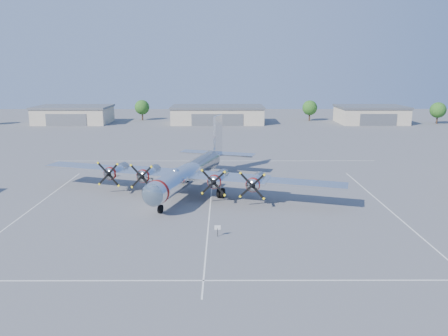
{
  "coord_description": "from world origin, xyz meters",
  "views": [
    {
      "loc": [
        1.57,
        -54.69,
        17.0
      ],
      "look_at": [
        1.77,
        5.18,
        3.2
      ],
      "focal_mm": 35.0,
      "sensor_mm": 36.0,
      "label": 1
    }
  ],
  "objects_px": {
    "hangar_east": "(371,114)",
    "info_placard": "(218,229)",
    "tree_west": "(142,107)",
    "tree_far_east": "(438,110)",
    "tree_east": "(310,108)",
    "main_bomber_b29": "(191,191)",
    "hangar_center": "(218,114)",
    "hangar_west": "(74,114)"
  },
  "relations": [
    {
      "from": "hangar_east",
      "to": "info_placard",
      "type": "relative_size",
      "value": 17.08
    },
    {
      "from": "hangar_east",
      "to": "hangar_center",
      "type": "bearing_deg",
      "value": -180.0
    },
    {
      "from": "hangar_center",
      "to": "tree_far_east",
      "type": "distance_m",
      "value": 68.05
    },
    {
      "from": "hangar_center",
      "to": "hangar_west",
      "type": "bearing_deg",
      "value": 180.0
    },
    {
      "from": "tree_east",
      "to": "tree_far_east",
      "type": "relative_size",
      "value": 1.0
    },
    {
      "from": "tree_far_east",
      "to": "info_placard",
      "type": "distance_m",
      "value": 114.17
    },
    {
      "from": "tree_west",
      "to": "tree_far_east",
      "type": "relative_size",
      "value": 1.0
    },
    {
      "from": "tree_west",
      "to": "tree_east",
      "type": "distance_m",
      "value": 55.04
    },
    {
      "from": "hangar_west",
      "to": "main_bomber_b29",
      "type": "distance_m",
      "value": 88.19
    },
    {
      "from": "hangar_west",
      "to": "main_bomber_b29",
      "type": "xyz_separation_m",
      "value": [
        42.11,
        -77.44,
        -2.71
      ]
    },
    {
      "from": "hangar_west",
      "to": "hangar_center",
      "type": "bearing_deg",
      "value": -0.0
    },
    {
      "from": "hangar_center",
      "to": "main_bomber_b29",
      "type": "bearing_deg",
      "value": -92.14
    },
    {
      "from": "hangar_east",
      "to": "main_bomber_b29",
      "type": "xyz_separation_m",
      "value": [
        -50.89,
        -77.44,
        -2.71
      ]
    },
    {
      "from": "tree_east",
      "to": "tree_west",
      "type": "bearing_deg",
      "value": 177.92
    },
    {
      "from": "tree_east",
      "to": "main_bomber_b29",
      "type": "bearing_deg",
      "value": -111.51
    },
    {
      "from": "tree_west",
      "to": "tree_east",
      "type": "bearing_deg",
      "value": -2.08
    },
    {
      "from": "hangar_east",
      "to": "tree_far_east",
      "type": "bearing_deg",
      "value": -5.61
    },
    {
      "from": "tree_west",
      "to": "tree_far_east",
      "type": "bearing_deg",
      "value": -6.14
    },
    {
      "from": "hangar_west",
      "to": "info_placard",
      "type": "relative_size",
      "value": 18.74
    },
    {
      "from": "tree_east",
      "to": "hangar_east",
      "type": "bearing_deg",
      "value": -18.54
    },
    {
      "from": "tree_west",
      "to": "info_placard",
      "type": "distance_m",
      "value": 105.73
    },
    {
      "from": "hangar_west",
      "to": "hangar_east",
      "type": "height_order",
      "value": "same"
    },
    {
      "from": "hangar_center",
      "to": "info_placard",
      "type": "height_order",
      "value": "hangar_center"
    },
    {
      "from": "tree_east",
      "to": "main_bomber_b29",
      "type": "relative_size",
      "value": 0.16
    },
    {
      "from": "main_bomber_b29",
      "to": "info_placard",
      "type": "bearing_deg",
      "value": -59.58
    },
    {
      "from": "hangar_center",
      "to": "main_bomber_b29",
      "type": "height_order",
      "value": "hangar_center"
    },
    {
      "from": "hangar_east",
      "to": "tree_far_east",
      "type": "xyz_separation_m",
      "value": [
        20.0,
        -1.96,
        1.51
      ]
    },
    {
      "from": "hangar_west",
      "to": "tree_west",
      "type": "bearing_deg",
      "value": 21.89
    },
    {
      "from": "hangar_east",
      "to": "tree_far_east",
      "type": "height_order",
      "value": "tree_far_east"
    },
    {
      "from": "tree_west",
      "to": "main_bomber_b29",
      "type": "xyz_separation_m",
      "value": [
        22.11,
        -85.48,
        -4.22
      ]
    },
    {
      "from": "tree_far_east",
      "to": "info_placard",
      "type": "xyz_separation_m",
      "value": [
        -66.95,
        -92.42,
        -3.37
      ]
    },
    {
      "from": "hangar_east",
      "to": "tree_far_east",
      "type": "relative_size",
      "value": 3.1
    },
    {
      "from": "tree_east",
      "to": "info_placard",
      "type": "height_order",
      "value": "tree_east"
    },
    {
      "from": "hangar_east",
      "to": "main_bomber_b29",
      "type": "height_order",
      "value": "hangar_east"
    },
    {
      "from": "tree_far_east",
      "to": "main_bomber_b29",
      "type": "relative_size",
      "value": 0.16
    },
    {
      "from": "hangar_east",
      "to": "tree_east",
      "type": "relative_size",
      "value": 3.1
    },
    {
      "from": "hangar_east",
      "to": "tree_west",
      "type": "relative_size",
      "value": 3.1
    },
    {
      "from": "hangar_center",
      "to": "hangar_east",
      "type": "relative_size",
      "value": 1.39
    },
    {
      "from": "hangar_east",
      "to": "info_placard",
      "type": "height_order",
      "value": "hangar_east"
    },
    {
      "from": "hangar_center",
      "to": "info_placard",
      "type": "relative_size",
      "value": 23.71
    },
    {
      "from": "hangar_west",
      "to": "main_bomber_b29",
      "type": "relative_size",
      "value": 0.53
    },
    {
      "from": "main_bomber_b29",
      "to": "tree_west",
      "type": "bearing_deg",
      "value": 121.83
    }
  ]
}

